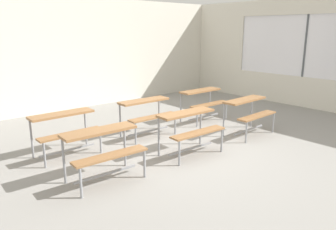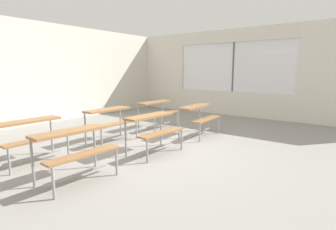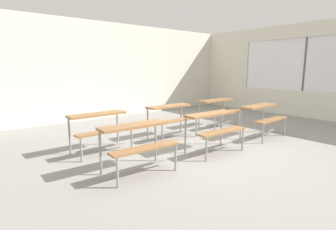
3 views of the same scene
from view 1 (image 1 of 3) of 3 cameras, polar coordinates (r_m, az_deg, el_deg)
The scene contains 9 objects.
ground at distance 5.96m, azimuth 3.37°, elevation -6.59°, with size 10.00×9.00×0.05m, color gray.
wall_back at distance 9.34m, azimuth -16.36°, elevation 10.22°, with size 10.00×0.12×3.00m, color silver.
wall_right at distance 9.70m, azimuth 26.18°, elevation 9.15°, with size 0.12×9.00×3.00m.
desk_bench_r0c0 at distance 4.76m, azimuth -11.28°, elevation -4.89°, with size 1.12×0.63×0.74m.
desk_bench_r0c1 at distance 5.68m, azimuth 3.90°, elevation -1.40°, with size 1.12×0.63×0.74m.
desk_bench_r0c2 at distance 6.94m, azimuth 13.99°, elevation 1.18°, with size 1.12×0.63×0.74m.
desk_bench_r1c0 at distance 5.86m, azimuth -17.62°, elevation -1.55°, with size 1.10×0.59×0.74m.
desk_bench_r1c1 at distance 6.67m, azimuth -3.67°, elevation 1.04°, with size 1.11×0.61×0.74m.
desk_bench_r1c2 at distance 7.82m, azimuth 6.22°, elevation 3.02°, with size 1.11×0.60×0.74m.
Camera 1 is at (-3.88, -3.97, 2.14)m, focal length 34.77 mm.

